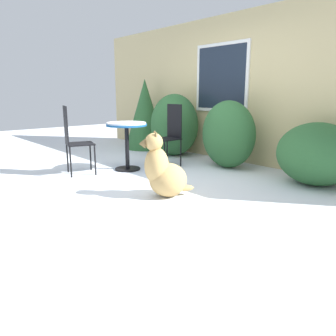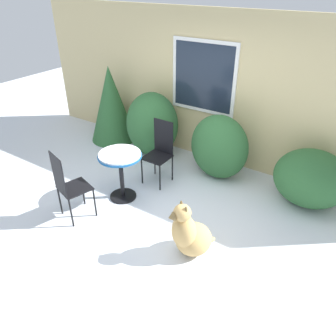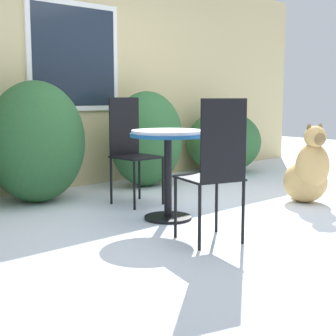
{
  "view_description": "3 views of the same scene",
  "coord_description": "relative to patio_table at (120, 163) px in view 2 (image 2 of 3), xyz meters",
  "views": [
    {
      "loc": [
        3.85,
        -2.76,
        1.26
      ],
      "look_at": [
        0.91,
        -0.21,
        0.36
      ],
      "focal_mm": 35.0,
      "sensor_mm": 36.0,
      "label": 1
    },
    {
      "loc": [
        2.33,
        -2.95,
        3.09
      ],
      "look_at": [
        0.0,
        0.6,
        0.55
      ],
      "focal_mm": 35.0,
      "sensor_mm": 36.0,
      "label": 2
    },
    {
      "loc": [
        -3.68,
        -2.99,
        1.08
      ],
      "look_at": [
        -0.61,
        0.23,
        0.46
      ],
      "focal_mm": 55.0,
      "sensor_mm": 36.0,
      "label": 3
    }
  ],
  "objects": [
    {
      "name": "dog",
      "position": [
        1.5,
        -0.48,
        -0.31
      ],
      "size": [
        0.62,
        0.65,
        0.81
      ],
      "rotation": [
        0.0,
        0.0,
        -0.56
      ],
      "color": "tan",
      "rests_on": "ground_plane"
    },
    {
      "name": "patio_chair_near_table",
      "position": [
        0.21,
        0.75,
        -0.04
      ],
      "size": [
        0.41,
        0.41,
        1.06
      ],
      "rotation": [
        0.0,
        0.0,
        -0.01
      ],
      "color": "black",
      "rests_on": "ground_plane"
    },
    {
      "name": "patio_table",
      "position": [
        0.0,
        0.0,
        0.0
      ],
      "size": [
        0.66,
        0.66,
        0.79
      ],
      "color": "black",
      "rests_on": "ground_plane"
    },
    {
      "name": "house_wall",
      "position": [
        0.6,
        1.97,
        0.71
      ],
      "size": [
        8.0,
        0.1,
        2.64
      ],
      "color": "#D1BC84",
      "rests_on": "ground_plane"
    },
    {
      "name": "evergreen_bush",
      "position": [
        -1.55,
        1.55,
        0.16
      ],
      "size": [
        0.94,
        0.94,
        1.55
      ],
      "color": "#2D6033",
      "rests_on": "ground_plane"
    },
    {
      "name": "shrub_left",
      "position": [
        -0.46,
        1.46,
        0.0
      ],
      "size": [
        1.01,
        0.92,
        1.23
      ],
      "color": "#2D6033",
      "rests_on": "ground_plane"
    },
    {
      "name": "ground_plane",
      "position": [
        0.61,
        -0.23,
        -0.62
      ],
      "size": [
        16.0,
        16.0,
        0.0
      ],
      "primitive_type": "plane",
      "color": "silver"
    },
    {
      "name": "shrub_middle",
      "position": [
        0.98,
        1.39,
        -0.05
      ],
      "size": [
        1.01,
        0.66,
        1.13
      ],
      "color": "#2D6033",
      "rests_on": "ground_plane"
    },
    {
      "name": "patio_chair_far_side",
      "position": [
        -0.28,
        -0.79,
        -0.04
      ],
      "size": [
        0.5,
        0.5,
        1.06
      ],
      "rotation": [
        0.0,
        0.0,
        2.85
      ],
      "color": "black",
      "rests_on": "ground_plane"
    },
    {
      "name": "shrub_right",
      "position": [
        2.48,
        1.46,
        -0.18
      ],
      "size": [
        1.11,
        1.0,
        0.87
      ],
      "color": "#2D6033",
      "rests_on": "ground_plane"
    }
  ]
}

